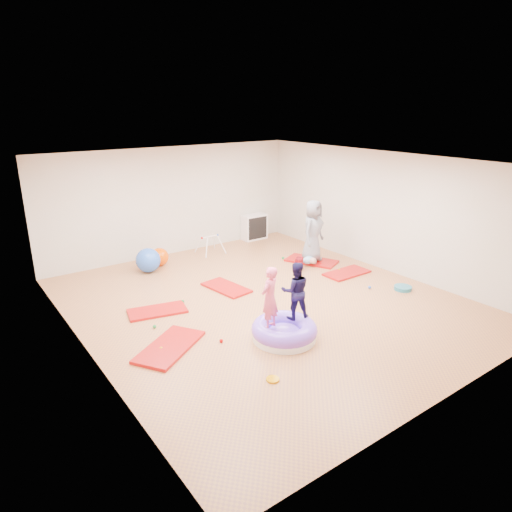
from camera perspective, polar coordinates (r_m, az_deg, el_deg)
room at (r=8.82m, az=1.15°, el=2.58°), size 7.01×8.01×2.81m
gym_mat_front_left at (r=7.77m, az=-10.74°, el=-11.09°), size 1.45×1.25×0.05m
gym_mat_mid_left at (r=9.06m, az=-12.23°, el=-6.72°), size 1.19×0.78×0.05m
gym_mat_center_back at (r=9.95m, az=-3.74°, el=-3.97°), size 0.71×1.18×0.05m
gym_mat_right at (r=10.98m, az=11.28°, el=-2.09°), size 1.11×0.56×0.05m
gym_mat_rear_right at (r=11.67m, az=6.95°, el=-0.61°), size 1.10×1.41×0.05m
inflatable_cushion at (r=7.89m, az=3.55°, el=-9.37°), size 1.13×1.13×0.36m
child_pink at (r=7.45m, az=1.72°, el=-4.90°), size 0.46×0.38×1.07m
child_navy at (r=7.81m, az=4.95°, el=-4.02°), size 0.63×0.58×1.03m
adult_caregiver at (r=11.37m, az=7.12°, el=3.11°), size 0.88×0.72×1.55m
infant at (r=11.31m, az=6.72°, el=-0.53°), size 0.34×0.34×0.20m
ball_pit_balls at (r=9.82m, az=1.78°, el=-4.18°), size 5.14×2.82×0.07m
exercise_ball_blue at (r=11.11m, az=-13.34°, el=-0.52°), size 0.58×0.58×0.58m
exercise_ball_orange at (r=11.51m, az=-11.97°, el=-0.11°), size 0.45×0.45×0.45m
infant_play_gym at (r=12.17m, az=-5.76°, el=1.76°), size 0.65×0.61×0.50m
cube_shelf at (r=13.45m, az=-0.21°, el=3.66°), size 0.74×0.37×0.74m
balance_disc at (r=10.36m, az=17.88°, el=-3.83°), size 0.37×0.37×0.08m
backpack at (r=11.06m, az=5.41°, el=-0.98°), size 0.29×0.27×0.29m
yellow_toy at (r=6.87m, az=2.11°, el=-15.16°), size 0.20×0.20×0.03m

